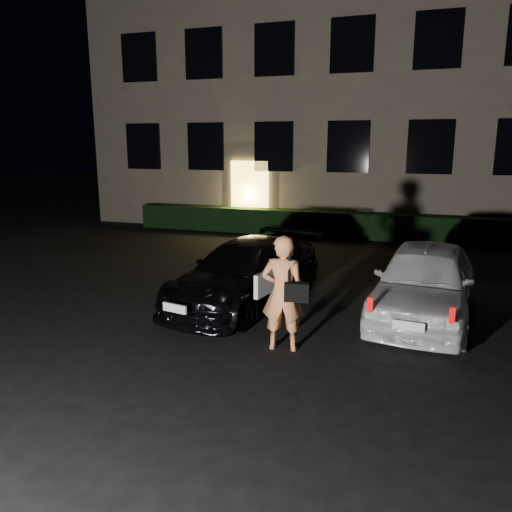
% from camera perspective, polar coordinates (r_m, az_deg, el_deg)
% --- Properties ---
extents(ground, '(80.00, 80.00, 0.00)m').
position_cam_1_polar(ground, '(7.40, -2.75, -12.10)').
color(ground, black).
rests_on(ground, ground).
extents(building, '(20.00, 8.11, 12.00)m').
position_cam_1_polar(building, '(21.58, 12.43, 20.14)').
color(building, '#6A5A4B').
rests_on(building, ground).
extents(hedge, '(15.00, 0.70, 0.85)m').
position_cam_1_polar(hedge, '(17.15, 9.93, 3.53)').
color(hedge, black).
rests_on(hedge, ground).
extents(sedan, '(2.55, 4.52, 1.24)m').
position_cam_1_polar(sedan, '(9.81, -1.16, -1.96)').
color(sedan, black).
rests_on(sedan, ground).
extents(hatch, '(2.05, 4.20, 1.38)m').
position_cam_1_polar(hatch, '(9.47, 18.70, -2.75)').
color(hatch, white).
rests_on(hatch, ground).
extents(man, '(0.79, 0.52, 1.79)m').
position_cam_1_polar(man, '(7.57, 3.14, -4.24)').
color(man, '#F08E53').
rests_on(man, ground).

